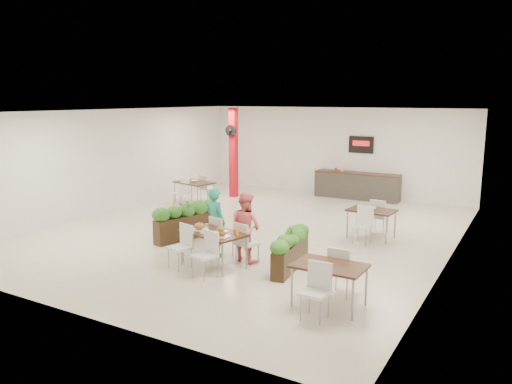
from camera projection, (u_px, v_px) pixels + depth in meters
The scene contains 12 objects.
ground at pixel (253, 231), 13.46m from camera, with size 12.00×12.00×0.00m, color beige.
room_shell at pixel (253, 157), 13.08m from camera, with size 10.10×12.10×3.22m.
red_column at pixel (233, 152), 17.85m from camera, with size 0.40×0.41×3.20m.
service_counter at pixel (357, 185), 17.70m from camera, with size 3.00×0.64×2.20m.
main_table at pixel (213, 237), 10.56m from camera, with size 1.58×1.87×0.92m.
diner_man at pixel (215, 222), 11.28m from camera, with size 0.57×0.37×1.56m, color teal.
diner_woman at pixel (246, 227), 10.90m from camera, with size 0.74×0.58×1.53m, color #F56D75.
planter_left at pixel (187, 219), 12.64m from camera, with size 0.79×1.90×1.02m.
planter_right at pixel (291, 247), 10.39m from camera, with size 0.59×1.78×0.93m.
side_table_a at pixel (194, 185), 16.84m from camera, with size 1.45×1.67×0.92m.
side_table_b at pixel (371, 214), 12.66m from camera, with size 1.20×1.65×0.92m.
side_table_c at pixel (329, 272), 8.49m from camera, with size 1.22×1.62×0.92m.
Camera 1 is at (6.55, -11.26, 3.54)m, focal length 35.00 mm.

